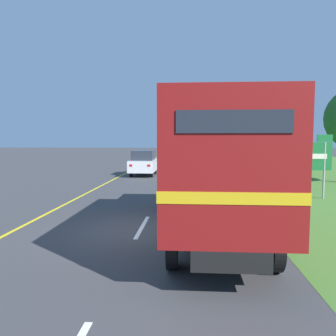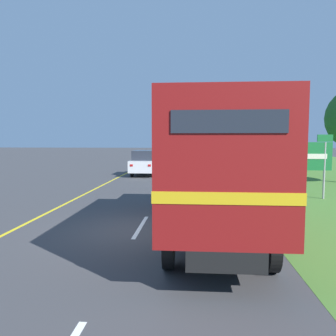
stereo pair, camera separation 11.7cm
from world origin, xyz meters
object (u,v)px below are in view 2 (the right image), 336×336
(roadside_tree_mid, at_px, (274,127))
(delineator_post, at_px, (268,206))
(lead_car_white, at_px, (144,163))
(horse_trailer_truck, at_px, (213,164))
(roadside_tree_far, at_px, (249,134))
(highway_sign, at_px, (309,158))

(roadside_tree_mid, xyz_separation_m, delineator_post, (-4.83, -19.61, -3.28))
(lead_car_white, bearing_deg, horse_trailer_truck, -74.64)
(lead_car_white, bearing_deg, roadside_tree_far, 54.36)
(highway_sign, relative_size, roadside_tree_mid, 0.48)
(roadside_tree_far, xyz_separation_m, delineator_post, (-3.89, -27.48, -2.81))
(horse_trailer_truck, height_order, roadside_tree_far, roadside_tree_far)
(lead_car_white, xyz_separation_m, roadside_tree_far, (9.96, 13.89, 2.37))
(lead_car_white, distance_m, roadside_tree_far, 17.25)
(highway_sign, bearing_deg, lead_car_white, 133.83)
(highway_sign, xyz_separation_m, roadside_tree_far, (1.13, 23.08, 1.47))
(highway_sign, bearing_deg, roadside_tree_mid, 82.22)
(highway_sign, bearing_deg, delineator_post, -122.02)
(horse_trailer_truck, bearing_deg, roadside_tree_mid, 72.43)
(roadside_tree_far, bearing_deg, delineator_post, -98.05)
(lead_car_white, xyz_separation_m, roadside_tree_mid, (10.90, 6.02, 2.84))
(lead_car_white, relative_size, delineator_post, 4.15)
(highway_sign, bearing_deg, roadside_tree_far, 87.19)
(lead_car_white, relative_size, roadside_tree_mid, 0.66)
(highway_sign, height_order, roadside_tree_far, roadside_tree_far)
(horse_trailer_truck, relative_size, highway_sign, 2.92)
(horse_trailer_truck, bearing_deg, lead_car_white, 105.36)
(horse_trailer_truck, xyz_separation_m, roadside_tree_far, (5.78, 29.10, 1.33))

